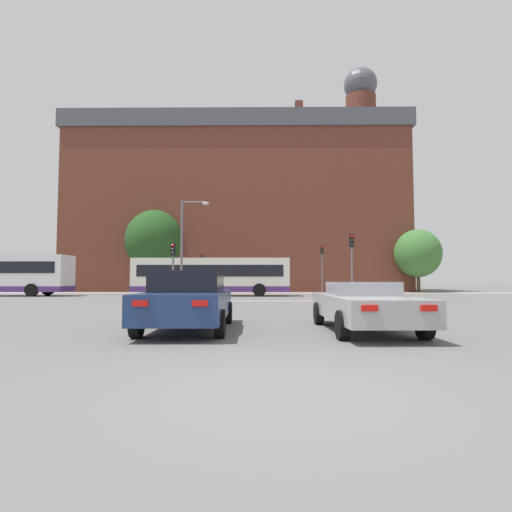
{
  "coord_description": "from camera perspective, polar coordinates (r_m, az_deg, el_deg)",
  "views": [
    {
      "loc": [
        -0.29,
        -4.76,
        1.31
      ],
      "look_at": [
        -0.58,
        26.89,
        3.18
      ],
      "focal_mm": 28.0,
      "sensor_mm": 36.0,
      "label": 1
    }
  ],
  "objects": [
    {
      "name": "street_lamp_junction",
      "position": [
        28.77,
        -9.89,
        2.58
      ],
      "size": [
        2.02,
        0.36,
        6.98
      ],
      "color": "slate",
      "rests_on": "ground_plane"
    },
    {
      "name": "ground_plane",
      "position": [
        4.94,
        4.06,
        -18.71
      ],
      "size": [
        400.0,
        400.0,
        0.0
      ],
      "primitive_type": "plane",
      "color": "#605E5B"
    },
    {
      "name": "bus_crossing_lead",
      "position": [
        32.13,
        -6.35,
        -2.83
      ],
      "size": [
        12.33,
        2.72,
        2.99
      ],
      "rotation": [
        0.0,
        0.0,
        1.57
      ],
      "color": "silver",
      "rests_on": "ground_plane"
    },
    {
      "name": "tree_by_building",
      "position": [
        44.36,
        22.11,
        0.36
      ],
      "size": [
        4.69,
        4.69,
        6.48
      ],
      "color": "#4C3823",
      "rests_on": "ground_plane"
    },
    {
      "name": "traffic_light_near_right",
      "position": [
        25.52,
        13.54,
        0.04
      ],
      "size": [
        0.26,
        0.31,
        4.14
      ],
      "color": "slate",
      "rests_on": "ground_plane"
    },
    {
      "name": "car_saloon_left",
      "position": [
        10.61,
        -9.56,
        -6.2
      ],
      "size": [
        2.14,
        4.81,
        1.52
      ],
      "rotation": [
        0.0,
        0.0,
        0.02
      ],
      "color": "navy",
      "rests_on": "ground_plane"
    },
    {
      "name": "far_pavement",
      "position": [
        38.86,
        0.96,
        -5.3
      ],
      "size": [
        69.98,
        2.5,
        0.01
      ],
      "primitive_type": "cube",
      "color": "#A09B91",
      "rests_on": "ground_plane"
    },
    {
      "name": "tree_kerbside",
      "position": [
        44.39,
        -14.21,
        2.14
      ],
      "size": [
        6.32,
        6.32,
        8.82
      ],
      "color": "#4C3823",
      "rests_on": "ground_plane"
    },
    {
      "name": "traffic_light_far_left",
      "position": [
        38.73,
        -7.76,
        -1.51
      ],
      "size": [
        0.26,
        0.31,
        3.76
      ],
      "color": "slate",
      "rests_on": "ground_plane"
    },
    {
      "name": "car_roadster_right",
      "position": [
        10.61,
        15.11,
        -6.81
      ],
      "size": [
        2.1,
        4.91,
        1.24
      ],
      "rotation": [
        0.0,
        0.0,
        0.02
      ],
      "color": "#9E9EA3",
      "rests_on": "ground_plane"
    },
    {
      "name": "brick_civic_building",
      "position": [
        48.29,
        -2.37,
        7.18
      ],
      "size": [
        38.76,
        11.24,
        27.05
      ],
      "color": "brown",
      "rests_on": "ground_plane"
    },
    {
      "name": "traffic_light_near_left",
      "position": [
        25.76,
        -11.77,
        -0.74
      ],
      "size": [
        0.26,
        0.31,
        3.62
      ],
      "color": "slate",
      "rests_on": "ground_plane"
    },
    {
      "name": "pedestrian_waiting",
      "position": [
        38.83,
        -0.16,
        -3.71
      ],
      "size": [
        0.45,
        0.35,
        1.82
      ],
      "rotation": [
        0.0,
        0.0,
        5.9
      ],
      "color": "black",
      "rests_on": "ground_plane"
    },
    {
      "name": "traffic_light_far_right",
      "position": [
        38.59,
        9.42,
        -0.77
      ],
      "size": [
        0.26,
        0.31,
        4.55
      ],
      "color": "slate",
      "rests_on": "ground_plane"
    },
    {
      "name": "stop_line_strip",
      "position": [
        24.48,
        1.21,
        -6.43
      ],
      "size": [
        8.98,
        0.3,
        0.01
      ],
      "primitive_type": "cube",
      "color": "silver",
      "rests_on": "ground_plane"
    }
  ]
}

